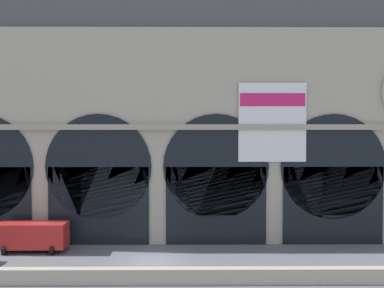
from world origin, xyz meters
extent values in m
plane|color=slate|center=(0.00, 0.00, 0.00)|extent=(200.00, 200.00, 0.00)
cube|color=#B2A891|center=(0.00, -4.58, 0.48)|extent=(90.00, 0.70, 0.95)
cube|color=#B2A891|center=(0.00, 7.04, 8.68)|extent=(48.88, 4.08, 17.36)
cube|color=#4C4C4C|center=(0.00, 7.34, 19.48)|extent=(48.88, 3.48, 4.23)
cube|color=black|center=(-4.70, 4.95, 3.13)|extent=(8.04, 0.20, 6.27)
cylinder|color=black|center=(-4.70, 4.95, 6.27)|extent=(8.46, 0.20, 8.46)
cube|color=black|center=(4.70, 4.95, 3.13)|extent=(8.04, 0.20, 6.27)
cylinder|color=black|center=(4.70, 4.95, 6.27)|extent=(8.46, 0.20, 8.46)
cube|color=black|center=(14.10, 4.95, 3.13)|extent=(8.04, 0.20, 6.27)
cylinder|color=black|center=(14.10, 4.95, 6.27)|extent=(8.46, 0.20, 8.46)
cube|color=white|center=(9.16, 4.83, 9.81)|extent=(5.39, 0.12, 6.28)
cube|color=#DB1E66|center=(9.16, 4.75, 11.61)|extent=(5.18, 0.04, 1.03)
cube|color=#A49A85|center=(0.00, 4.85, 9.44)|extent=(48.88, 0.50, 0.44)
cube|color=red|center=(-9.36, 2.86, 1.27)|extent=(5.20, 2.00, 1.86)
cylinder|color=black|center=(-11.13, 1.96, 0.34)|extent=(0.28, 0.68, 0.68)
cylinder|color=black|center=(-11.13, 3.76, 0.34)|extent=(0.28, 0.68, 0.68)
cylinder|color=black|center=(-7.59, 1.96, 0.34)|extent=(0.28, 0.68, 0.68)
cylinder|color=black|center=(-7.59, 3.76, 0.34)|extent=(0.28, 0.68, 0.68)
camera|label=1|loc=(2.47, -33.00, 9.58)|focal=44.59mm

